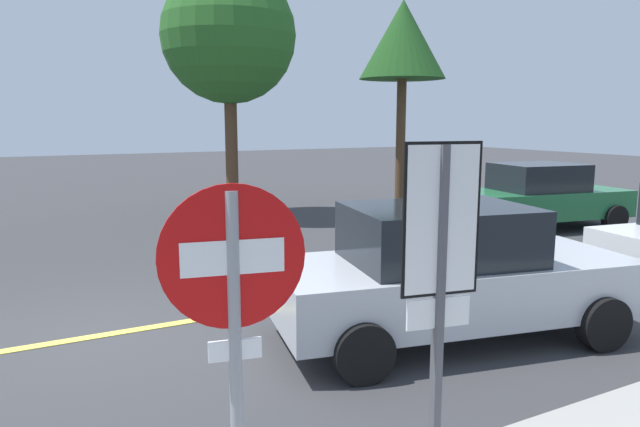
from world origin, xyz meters
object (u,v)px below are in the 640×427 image
object	(u,v)px
stop_sign	(234,324)
car_silver_near_curb	(449,273)
tree_left_verge	(229,37)
car_green_mid_road	(542,196)
tree_centre_verge	(403,42)
speed_limit_sign	(440,260)

from	to	relation	value
stop_sign	car_silver_near_curb	size ratio (longest dim) A/B	0.51
stop_sign	tree_left_verge	world-z (taller)	tree_left_verge
car_silver_near_curb	car_green_mid_road	size ratio (longest dim) A/B	1.08
car_green_mid_road	tree_left_verge	size ratio (longest dim) A/B	0.64
car_green_mid_road	tree_centre_verge	distance (m)	6.23
car_silver_near_curb	tree_centre_verge	bearing A→B (deg)	57.65
tree_left_verge	tree_centre_verge	xyz separation A→B (m)	(5.14, -0.63, 0.11)
speed_limit_sign	car_silver_near_curb	bearing A→B (deg)	48.28
car_silver_near_curb	car_green_mid_road	bearing A→B (deg)	33.89
stop_sign	tree_left_verge	bearing A→B (deg)	71.08
car_green_mid_road	speed_limit_sign	bearing A→B (deg)	-142.01
speed_limit_sign	tree_left_verge	xyz separation A→B (m)	(2.78, 12.15, 3.05)
speed_limit_sign	car_silver_near_curb	world-z (taller)	speed_limit_sign
speed_limit_sign	tree_left_verge	bearing A→B (deg)	77.12
speed_limit_sign	tree_left_verge	world-z (taller)	tree_left_verge
tree_left_verge	tree_centre_verge	world-z (taller)	tree_left_verge
speed_limit_sign	tree_centre_verge	world-z (taller)	tree_centre_verge
stop_sign	tree_centre_verge	size ratio (longest dim) A/B	0.38
speed_limit_sign	tree_centre_verge	bearing A→B (deg)	55.48
car_green_mid_road	tree_centre_verge	size ratio (longest dim) A/B	0.70
car_silver_near_curb	tree_left_verge	world-z (taller)	tree_left_verge
tree_centre_verge	tree_left_verge	bearing A→B (deg)	172.97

